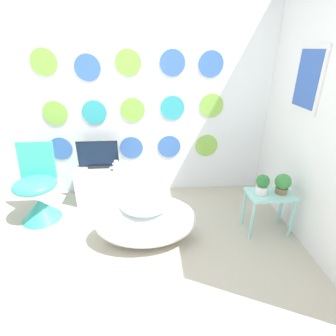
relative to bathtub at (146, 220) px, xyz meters
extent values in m
plane|color=#BCB29E|center=(-0.15, -0.64, -0.24)|extent=(12.00, 12.00, 0.00)
cube|color=white|center=(-0.15, 1.09, 1.06)|extent=(4.44, 0.04, 2.60)
cylinder|color=#3F72CC|center=(-1.08, 1.07, 0.40)|extent=(0.30, 0.01, 0.30)
cylinder|color=#33B2BF|center=(-0.59, 1.07, 0.35)|extent=(0.30, 0.01, 0.30)
cylinder|color=#3F72CC|center=(-0.18, 1.07, 0.38)|extent=(0.30, 0.01, 0.30)
cylinder|color=#3F72CC|center=(0.32, 1.07, 0.39)|extent=(0.30, 0.01, 0.30)
cylinder|color=#8CCC4C|center=(0.81, 1.07, 0.39)|extent=(0.30, 0.01, 0.30)
cylinder|color=#8CCC4C|center=(-1.07, 1.07, 0.85)|extent=(0.30, 0.01, 0.30)
cylinder|color=#33B2BF|center=(-0.60, 1.07, 0.86)|extent=(0.30, 0.01, 0.30)
cylinder|color=#8CCC4C|center=(-0.14, 1.07, 0.88)|extent=(0.30, 0.01, 0.30)
cylinder|color=#33B2BF|center=(0.35, 1.07, 0.90)|extent=(0.30, 0.01, 0.30)
cylinder|color=#8CCC4C|center=(0.85, 1.07, 0.92)|extent=(0.30, 0.01, 0.30)
cylinder|color=#8CCC4C|center=(-1.09, 1.07, 1.43)|extent=(0.30, 0.01, 0.30)
cylinder|color=#3F72CC|center=(-0.62, 1.07, 1.37)|extent=(0.30, 0.01, 0.30)
cylinder|color=#8CCC4C|center=(-0.16, 1.07, 1.42)|extent=(0.30, 0.01, 0.30)
cylinder|color=#3F72CC|center=(0.35, 1.07, 1.42)|extent=(0.30, 0.01, 0.30)
cylinder|color=#3F72CC|center=(0.80, 1.07, 1.40)|extent=(0.30, 0.01, 0.30)
cube|color=white|center=(1.60, 0.22, 1.06)|extent=(0.04, 2.71, 2.60)
cube|color=white|center=(1.57, 0.31, 1.31)|extent=(0.02, 0.44, 0.60)
cube|color=#3359B2|center=(1.56, 0.31, 1.31)|extent=(0.01, 0.36, 0.52)
ellipsoid|color=white|center=(0.00, 0.00, 0.00)|extent=(1.02, 0.61, 0.48)
cylinder|color=#B2DBEA|center=(0.00, 0.00, 0.22)|extent=(0.50, 0.50, 0.01)
cone|color=#38B2A3|center=(-1.22, 0.47, -0.12)|extent=(0.44, 0.44, 0.24)
ellipsoid|color=#38B2A3|center=(-1.22, 0.47, 0.20)|extent=(0.46, 0.46, 0.16)
cube|color=#38B2A3|center=(-1.22, 0.64, 0.42)|extent=(0.39, 0.10, 0.44)
cube|color=silver|center=(-0.58, 0.85, -0.01)|extent=(0.58, 0.39, 0.47)
cube|color=white|center=(-0.58, 0.67, 0.07)|extent=(0.49, 0.01, 0.13)
cube|color=black|center=(-0.58, 0.85, 0.23)|extent=(0.26, 0.12, 0.02)
cube|color=black|center=(-0.58, 0.86, 0.40)|extent=(0.49, 0.01, 0.33)
cube|color=#0F1E38|center=(-0.58, 0.85, 0.40)|extent=(0.47, 0.01, 0.31)
cylinder|color=white|center=(-0.35, 0.72, 0.27)|extent=(0.09, 0.09, 0.10)
cylinder|color=white|center=(-0.35, 0.72, 0.34)|extent=(0.05, 0.05, 0.03)
cube|color=#99E0D8|center=(1.28, 0.06, 0.21)|extent=(0.47, 0.30, 0.02)
cylinder|color=#99E0D8|center=(1.07, -0.06, -0.02)|extent=(0.03, 0.03, 0.44)
cylinder|color=#99E0D8|center=(1.49, -0.06, -0.02)|extent=(0.03, 0.03, 0.44)
cylinder|color=#99E0D8|center=(1.07, 0.19, -0.02)|extent=(0.03, 0.03, 0.44)
cylinder|color=#99E0D8|center=(1.49, 0.19, -0.02)|extent=(0.03, 0.03, 0.44)
cylinder|color=white|center=(1.18, 0.06, 0.27)|extent=(0.12, 0.12, 0.09)
sphere|color=#2D7A38|center=(1.18, 0.06, 0.37)|extent=(0.13, 0.13, 0.13)
cylinder|color=#8C6B4C|center=(1.39, 0.07, 0.25)|extent=(0.12, 0.12, 0.06)
sphere|color=#3D8E42|center=(1.39, 0.07, 0.35)|extent=(0.16, 0.16, 0.16)
camera|label=1|loc=(0.06, -2.17, 1.58)|focal=28.00mm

